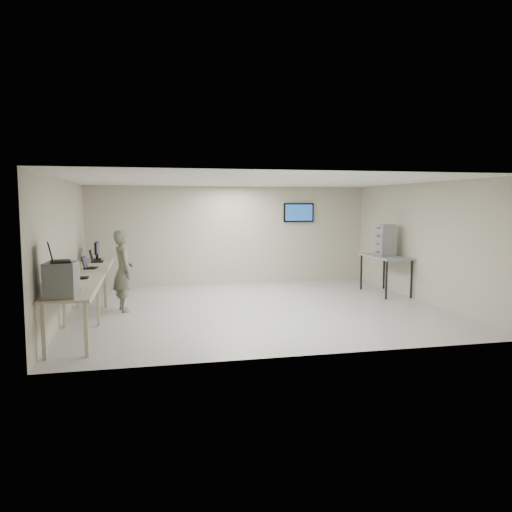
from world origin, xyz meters
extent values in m
cube|color=beige|center=(0.00, 0.00, 0.00)|extent=(8.00, 7.00, 0.01)
cube|color=silver|center=(0.00, 0.00, 2.80)|extent=(8.00, 7.00, 0.01)
cube|color=#AFAC98|center=(0.00, 3.50, 1.40)|extent=(8.00, 0.01, 2.80)
cube|color=#AFAC98|center=(0.00, -3.50, 1.40)|extent=(8.00, 0.01, 2.80)
cube|color=#AFAC98|center=(-4.00, 0.00, 1.40)|extent=(0.01, 7.00, 2.80)
cube|color=#AFAC98|center=(4.00, 0.00, 1.40)|extent=(0.01, 7.00, 2.80)
cube|color=black|center=(2.00, 3.48, 2.05)|extent=(0.15, 0.04, 0.15)
cube|color=black|center=(2.00, 3.44, 2.05)|extent=(0.90, 0.06, 0.55)
cube|color=navy|center=(2.00, 3.40, 2.05)|extent=(0.82, 0.01, 0.47)
cube|color=#BCB29F|center=(-3.60, 0.00, 0.88)|extent=(0.75, 6.00, 0.04)
cube|color=#B9B292|center=(-3.23, 0.00, 0.85)|extent=(0.02, 6.00, 0.06)
cube|color=#B9B292|center=(-3.90, -2.85, 0.43)|extent=(0.06, 0.06, 0.86)
cube|color=#B9B292|center=(-3.30, -2.85, 0.43)|extent=(0.06, 0.06, 0.86)
cube|color=#B9B292|center=(-3.90, -0.90, 0.43)|extent=(0.06, 0.06, 0.86)
cube|color=#B9B292|center=(-3.30, -0.90, 0.43)|extent=(0.06, 0.06, 0.86)
cube|color=#B9B292|center=(-3.90, 0.90, 0.43)|extent=(0.06, 0.06, 0.86)
cube|color=#B9B292|center=(-3.30, 0.90, 0.43)|extent=(0.06, 0.06, 0.86)
cube|color=#B9B292|center=(-3.90, 2.85, 0.43)|extent=(0.06, 0.06, 0.86)
cube|color=#B9B292|center=(-3.30, 2.85, 0.43)|extent=(0.06, 0.06, 0.86)
cube|color=slate|center=(-3.65, -2.67, 1.17)|extent=(0.48, 0.54, 0.53)
cube|color=black|center=(-3.65, -2.67, 1.45)|extent=(0.35, 0.44, 0.02)
cube|color=black|center=(-3.79, -2.67, 1.60)|extent=(0.14, 0.38, 0.28)
cube|color=#111834|center=(-3.78, -2.67, 1.60)|extent=(0.11, 0.33, 0.24)
cube|color=black|center=(-3.59, -2.17, 0.91)|extent=(0.28, 0.38, 0.02)
cube|color=black|center=(-3.72, -2.17, 1.06)|extent=(0.08, 0.35, 0.27)
cube|color=#111834|center=(-3.71, -2.17, 1.06)|extent=(0.06, 0.31, 0.22)
cube|color=black|center=(-3.59, -0.72, 0.91)|extent=(0.23, 0.32, 0.02)
cube|color=black|center=(-3.71, -0.72, 1.04)|extent=(0.06, 0.30, 0.23)
cube|color=#111834|center=(-3.69, -0.72, 1.04)|extent=(0.05, 0.27, 0.19)
cube|color=black|center=(-3.58, 0.76, 0.91)|extent=(0.29, 0.38, 0.02)
cube|color=black|center=(-3.70, 0.76, 1.05)|extent=(0.11, 0.34, 0.25)
cube|color=#111834|center=(-3.69, 0.76, 1.05)|extent=(0.08, 0.29, 0.21)
cube|color=black|center=(-3.55, 2.00, 0.91)|extent=(0.28, 0.38, 0.02)
cube|color=black|center=(-3.68, 2.00, 1.06)|extent=(0.08, 0.36, 0.27)
cube|color=#111834|center=(-3.67, 2.00, 1.06)|extent=(0.06, 0.31, 0.22)
cylinder|color=black|center=(-3.60, 2.41, 0.91)|extent=(0.21, 0.21, 0.02)
cube|color=black|center=(-3.60, 2.41, 1.00)|extent=(0.04, 0.03, 0.16)
cube|color=black|center=(-3.60, 2.41, 1.20)|extent=(0.05, 0.46, 0.31)
cube|color=#111834|center=(-3.57, 2.41, 1.20)|extent=(0.00, 0.42, 0.27)
cylinder|color=black|center=(-3.60, 2.70, 0.91)|extent=(0.19, 0.19, 0.01)
cube|color=black|center=(-3.60, 2.70, 0.99)|extent=(0.04, 0.03, 0.15)
cube|color=black|center=(-3.60, 2.70, 1.18)|extent=(0.05, 0.43, 0.29)
cube|color=#111834|center=(-3.57, 2.70, 1.18)|extent=(0.00, 0.39, 0.25)
imported|color=#515748|center=(-2.88, 0.41, 0.88)|extent=(0.57, 0.72, 1.75)
cube|color=gray|center=(3.60, 1.09, 0.96)|extent=(0.76, 1.64, 0.04)
cube|color=black|center=(3.27, 0.37, 0.47)|extent=(0.04, 0.04, 0.94)
cube|color=black|center=(3.27, 1.81, 0.47)|extent=(0.04, 0.04, 0.94)
cube|color=black|center=(3.93, 0.37, 0.47)|extent=(0.04, 0.04, 0.94)
cube|color=black|center=(3.93, 1.81, 0.47)|extent=(0.04, 0.04, 0.94)
cube|color=gray|center=(3.58, 1.09, 1.08)|extent=(0.38, 0.43, 0.20)
cube|color=gray|center=(3.58, 1.09, 1.29)|extent=(0.38, 0.43, 0.20)
cube|color=gray|center=(3.58, 1.09, 1.49)|extent=(0.38, 0.43, 0.20)
cube|color=gray|center=(3.58, 1.09, 1.69)|extent=(0.38, 0.43, 0.20)
camera|label=1|loc=(-2.40, -10.56, 2.31)|focal=35.00mm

